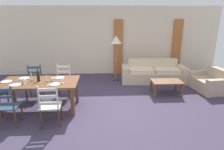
% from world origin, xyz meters
% --- Properties ---
extents(ground_plane, '(9.60, 9.60, 0.02)m').
position_xyz_m(ground_plane, '(0.00, 0.00, -0.01)').
color(ground_plane, '#3E354C').
extents(wall_far, '(9.60, 0.16, 2.70)m').
position_xyz_m(wall_far, '(0.00, 3.30, 1.35)').
color(wall_far, beige).
rests_on(wall_far, ground_plane).
extents(curtain_panel_left, '(0.35, 0.08, 2.20)m').
position_xyz_m(curtain_panel_left, '(0.71, 3.16, 1.10)').
color(curtain_panel_left, '#B96732').
rests_on(curtain_panel_left, ground_plane).
extents(curtain_panel_right, '(0.35, 0.08, 2.20)m').
position_xyz_m(curtain_panel_right, '(3.11, 3.16, 1.10)').
color(curtain_panel_right, '#B96732').
rests_on(curtain_panel_right, ground_plane).
extents(dining_table, '(1.90, 0.96, 0.75)m').
position_xyz_m(dining_table, '(-1.49, 0.07, 0.66)').
color(dining_table, brown).
rests_on(dining_table, ground_plane).
extents(dining_chair_near_left, '(0.43, 0.41, 0.96)m').
position_xyz_m(dining_chair_near_left, '(-1.93, -0.70, 0.48)').
color(dining_chair_near_left, '#304559').
rests_on(dining_chair_near_left, ground_plane).
extents(dining_chair_near_right, '(0.45, 0.43, 0.96)m').
position_xyz_m(dining_chair_near_right, '(-1.04, -0.72, 0.48)').
color(dining_chair_near_right, silver).
rests_on(dining_chair_near_right, ground_plane).
extents(dining_chair_far_left, '(0.43, 0.41, 0.96)m').
position_xyz_m(dining_chair_far_left, '(-1.91, 0.84, 0.48)').
color(dining_chair_far_left, '#304357').
rests_on(dining_chair_far_left, ground_plane).
extents(dining_chair_far_right, '(0.42, 0.40, 0.96)m').
position_xyz_m(dining_chair_far_right, '(-1.08, 0.85, 0.48)').
color(dining_chair_far_right, beige).
rests_on(dining_chair_far_right, ground_plane).
extents(dinner_plate_near_left, '(0.24, 0.24, 0.02)m').
position_xyz_m(dinner_plate_near_left, '(-1.94, -0.18, 0.76)').
color(dinner_plate_near_left, white).
rests_on(dinner_plate_near_left, dining_table).
extents(fork_near_left, '(0.03, 0.17, 0.01)m').
position_xyz_m(fork_near_left, '(-2.09, -0.18, 0.75)').
color(fork_near_left, silver).
rests_on(fork_near_left, dining_table).
extents(dinner_plate_near_right, '(0.24, 0.24, 0.02)m').
position_xyz_m(dinner_plate_near_right, '(-1.04, -0.18, 0.76)').
color(dinner_plate_near_right, white).
rests_on(dinner_plate_near_right, dining_table).
extents(fork_near_right, '(0.02, 0.17, 0.01)m').
position_xyz_m(fork_near_right, '(-1.19, -0.18, 0.75)').
color(fork_near_right, silver).
rests_on(fork_near_right, dining_table).
extents(dinner_plate_far_left, '(0.24, 0.24, 0.02)m').
position_xyz_m(dinner_plate_far_left, '(-1.94, 0.32, 0.76)').
color(dinner_plate_far_left, white).
rests_on(dinner_plate_far_left, dining_table).
extents(fork_far_left, '(0.02, 0.17, 0.01)m').
position_xyz_m(fork_far_left, '(-2.09, 0.32, 0.75)').
color(fork_far_left, silver).
rests_on(fork_far_left, dining_table).
extents(dinner_plate_far_right, '(0.24, 0.24, 0.02)m').
position_xyz_m(dinner_plate_far_right, '(-1.04, 0.32, 0.76)').
color(dinner_plate_far_right, white).
rests_on(dinner_plate_far_right, dining_table).
extents(fork_far_right, '(0.02, 0.17, 0.01)m').
position_xyz_m(fork_far_right, '(-1.19, 0.32, 0.75)').
color(fork_far_right, silver).
rests_on(fork_far_right, dining_table).
extents(dinner_plate_head_west, '(0.24, 0.24, 0.02)m').
position_xyz_m(dinner_plate_head_west, '(-2.27, 0.07, 0.76)').
color(dinner_plate_head_west, white).
rests_on(dinner_plate_head_west, dining_table).
extents(fork_head_west, '(0.02, 0.17, 0.01)m').
position_xyz_m(fork_head_west, '(-2.42, 0.07, 0.75)').
color(fork_head_west, silver).
rests_on(fork_head_west, dining_table).
extents(wine_bottle, '(0.07, 0.07, 0.32)m').
position_xyz_m(wine_bottle, '(-1.51, 0.10, 0.87)').
color(wine_bottle, black).
rests_on(wine_bottle, dining_table).
extents(wine_glass_near_left, '(0.06, 0.06, 0.16)m').
position_xyz_m(wine_glass_near_left, '(-1.79, -0.08, 0.86)').
color(wine_glass_near_left, white).
rests_on(wine_glass_near_left, dining_table).
extents(wine_glass_near_right, '(0.06, 0.06, 0.16)m').
position_xyz_m(wine_glass_near_right, '(-0.89, -0.07, 0.86)').
color(wine_glass_near_right, white).
rests_on(wine_glass_near_right, dining_table).
extents(coffee_cup_primary, '(0.07, 0.07, 0.09)m').
position_xyz_m(coffee_cup_primary, '(-1.16, 0.07, 0.80)').
color(coffee_cup_primary, beige).
rests_on(coffee_cup_primary, dining_table).
extents(coffee_cup_secondary, '(0.07, 0.07, 0.09)m').
position_xyz_m(coffee_cup_secondary, '(-1.81, -0.02, 0.80)').
color(coffee_cup_secondary, beige).
rests_on(coffee_cup_secondary, dining_table).
extents(candle_tall, '(0.05, 0.05, 0.23)m').
position_xyz_m(candle_tall, '(-1.67, 0.09, 0.81)').
color(candle_tall, '#998C66').
rests_on(candle_tall, dining_table).
extents(candle_short, '(0.05, 0.05, 0.17)m').
position_xyz_m(candle_short, '(-1.29, 0.03, 0.80)').
color(candle_short, '#998C66').
rests_on(candle_short, dining_table).
extents(couch, '(2.32, 0.93, 0.80)m').
position_xyz_m(couch, '(1.91, 2.13, 0.29)').
color(couch, beige).
rests_on(couch, ground_plane).
extents(coffee_table, '(0.90, 0.56, 0.42)m').
position_xyz_m(coffee_table, '(2.01, 0.92, 0.36)').
color(coffee_table, brown).
rests_on(coffee_table, ground_plane).
extents(armchair_upholstered, '(0.92, 1.24, 0.72)m').
position_xyz_m(armchair_upholstered, '(3.53, 1.17, 0.25)').
color(armchair_upholstered, tan).
rests_on(armchair_upholstered, ground_plane).
extents(standing_lamp, '(0.40, 0.40, 1.64)m').
position_xyz_m(standing_lamp, '(0.56, 2.32, 1.41)').
color(standing_lamp, '#332D28').
rests_on(standing_lamp, ground_plane).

